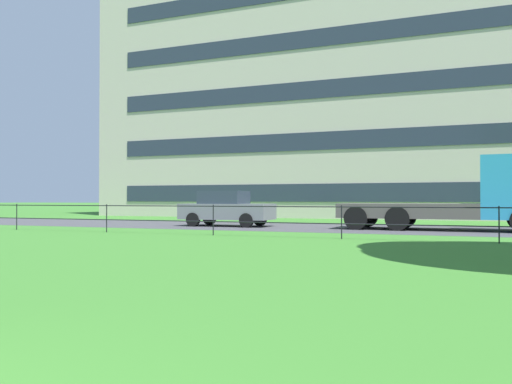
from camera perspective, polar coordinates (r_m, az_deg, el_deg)
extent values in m
cube|color=#424247|center=(21.93, 12.88, -3.84)|extent=(80.00, 7.43, 0.01)
cylinder|color=black|center=(22.31, -24.54, -2.46)|extent=(0.04, 0.04, 1.00)
cylinder|color=black|center=(19.46, -15.91, -2.76)|extent=(0.04, 0.04, 1.00)
cylinder|color=black|center=(17.19, -4.66, -3.05)|extent=(0.04, 0.04, 1.00)
cylinder|color=black|center=(15.76, 9.27, -3.24)|extent=(0.04, 0.04, 1.00)
cylinder|color=black|center=(15.39, 24.88, -3.24)|extent=(0.04, 0.04, 1.00)
cylinder|color=black|center=(15.76, 9.27, -3.43)|extent=(33.91, 0.03, 0.03)
cylinder|color=black|center=(15.74, 9.27, -1.61)|extent=(33.91, 0.03, 0.03)
cube|color=slate|center=(22.99, -3.17, -2.13)|extent=(4.03, 1.78, 0.68)
cube|color=#2D3847|center=(23.04, -3.51, -0.59)|extent=(1.93, 1.56, 0.56)
cylinder|color=black|center=(23.28, 0.43, -2.95)|extent=(0.60, 0.21, 0.60)
cylinder|color=black|center=(21.77, -1.05, -3.10)|extent=(0.60, 0.21, 0.60)
cylinder|color=black|center=(24.25, -5.07, -2.87)|extent=(0.60, 0.21, 0.60)
cylinder|color=black|center=(22.81, -6.85, -2.99)|extent=(0.60, 0.21, 0.60)
cube|color=#2D99D1|center=(21.22, 26.00, 0.43)|extent=(2.15, 2.34, 2.30)
cube|color=#56514C|center=(21.35, 16.18, -1.96)|extent=(5.25, 2.41, 0.56)
cylinder|color=black|center=(22.44, 15.85, -2.62)|extent=(0.91, 0.32, 0.90)
cylinder|color=black|center=(20.35, 15.10, -2.81)|extent=(0.91, 0.32, 0.90)
cylinder|color=black|center=(22.69, 11.94, -2.61)|extent=(0.91, 0.32, 0.90)
cylinder|color=black|center=(20.62, 10.80, -2.80)|extent=(0.91, 0.32, 0.90)
cube|color=beige|center=(40.68, 8.45, 10.94)|extent=(30.92, 15.53, 18.90)
cube|color=#283342|center=(32.30, 5.25, -0.09)|extent=(25.97, 0.06, 1.10)
cube|color=#283342|center=(32.49, 5.24, 5.47)|extent=(25.97, 0.06, 1.10)
cube|color=#283342|center=(32.98, 5.23, 10.92)|extent=(25.97, 0.06, 1.10)
cube|color=#283342|center=(33.77, 5.23, 16.16)|extent=(25.97, 0.06, 1.10)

